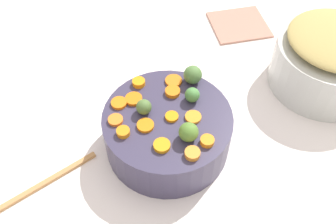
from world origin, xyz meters
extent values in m
cube|color=white|center=(0.00, 0.00, 0.01)|extent=(2.40, 2.40, 0.02)
cylinder|color=#38334D|center=(-0.02, 0.00, 0.07)|extent=(0.27, 0.27, 0.10)
cylinder|color=#BABEB7|center=(0.31, 0.29, 0.08)|extent=(0.27, 0.27, 0.12)
cylinder|color=orange|center=(0.05, -0.08, 0.12)|extent=(0.04, 0.04, 0.01)
cylinder|color=orange|center=(-0.10, 0.07, 0.12)|extent=(0.03, 0.03, 0.01)
cylinder|color=orange|center=(-0.11, -0.04, 0.12)|extent=(0.04, 0.04, 0.01)
cylinder|color=orange|center=(-0.05, -0.04, 0.12)|extent=(0.04, 0.04, 0.01)
cylinder|color=orange|center=(0.08, -0.04, 0.12)|extent=(0.04, 0.04, 0.01)
cylinder|color=orange|center=(-0.10, 0.03, 0.12)|extent=(0.05, 0.05, 0.01)
cylinder|color=orange|center=(-0.03, 0.10, 0.12)|extent=(0.04, 0.04, 0.01)
cylinder|color=orange|center=(-0.01, -0.07, 0.12)|extent=(0.04, 0.04, 0.01)
cylinder|color=orange|center=(-0.02, 0.07, 0.12)|extent=(0.04, 0.04, 0.01)
cylinder|color=orange|center=(0.04, 0.01, 0.12)|extent=(0.04, 0.04, 0.01)
cylinder|color=orange|center=(-0.12, 0.01, 0.12)|extent=(0.05, 0.05, 0.01)
cylinder|color=orange|center=(-0.01, 0.00, 0.12)|extent=(0.04, 0.04, 0.01)
cylinder|color=orange|center=(-0.09, -0.06, 0.12)|extent=(0.04, 0.04, 0.01)
sphere|color=#4C6C34|center=(-0.06, 0.00, 0.13)|extent=(0.03, 0.03, 0.03)
sphere|color=#517B2D|center=(0.04, -0.04, 0.14)|extent=(0.04, 0.04, 0.04)
sphere|color=#47823E|center=(0.02, 0.06, 0.13)|extent=(0.03, 0.03, 0.03)
sphere|color=#4C7339|center=(0.01, 0.11, 0.14)|extent=(0.04, 0.04, 0.04)
cube|color=#B7834C|center=(-0.24, -0.17, 0.02)|extent=(0.17, 0.21, 0.01)
cube|color=tan|center=(0.08, 0.47, 0.02)|extent=(0.21, 0.21, 0.01)
camera|label=1|loc=(0.11, -0.47, 0.72)|focal=40.49mm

